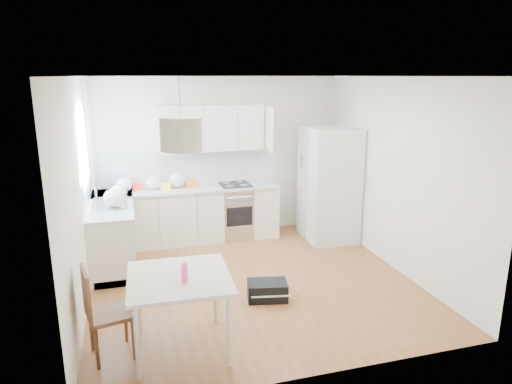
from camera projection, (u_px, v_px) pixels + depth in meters
floor at (252, 281)px, 6.19m from camera, size 4.20×4.20×0.00m
ceiling at (252, 76)px, 5.52m from camera, size 4.20×4.20×0.00m
wall_back at (219, 157)px, 7.81m from camera, size 4.20×0.00×4.20m
wall_left at (78, 196)px, 5.29m from camera, size 0.00×4.20×4.20m
wall_right at (396, 175)px, 6.41m from camera, size 0.00×4.20×4.20m
window_glassblock at (83, 147)px, 6.27m from camera, size 0.02×1.00×1.00m
cabinets_back at (189, 216)px, 7.60m from camera, size 3.00×0.60×0.88m
cabinets_left at (113, 234)px, 6.72m from camera, size 0.60×1.80×0.88m
counter_back at (188, 189)px, 7.48m from camera, size 3.02×0.64×0.04m
counter_left at (110, 204)px, 6.60m from camera, size 0.64×1.82×0.04m
backsplash_back at (185, 167)px, 7.68m from camera, size 3.00×0.01×0.58m
backsplash_left at (87, 185)px, 6.45m from camera, size 0.01×1.80×0.58m
upper_cabinets at (212, 128)px, 7.49m from camera, size 1.70×0.32×0.75m
range_oven at (235, 212)px, 7.81m from camera, size 0.50×0.61×0.88m
sink at (110, 204)px, 6.55m from camera, size 0.50×0.80×0.16m
refrigerator at (330, 184)px, 7.63m from camera, size 0.92×0.97×1.89m
dining_table at (179, 284)px, 4.51m from camera, size 1.03×1.03×0.79m
dining_chair at (110, 312)px, 4.44m from camera, size 0.48×0.48×0.95m
drink_bottle at (185, 271)px, 4.35m from camera, size 0.07×0.07×0.21m
gym_bag at (267, 290)px, 5.68m from camera, size 0.54×0.41×0.23m
pendant_lamp at (181, 134)px, 4.25m from camera, size 0.50×0.50×0.31m
grocery_bag_a at (124, 185)px, 7.21m from camera, size 0.25×0.21×0.22m
grocery_bag_b at (154, 183)px, 7.34m from camera, size 0.25×0.21×0.22m
grocery_bag_c at (177, 180)px, 7.47m from camera, size 0.27×0.23×0.24m
grocery_bag_d at (119, 192)px, 6.77m from camera, size 0.24×0.21×0.22m
grocery_bag_e at (114, 198)px, 6.36m from camera, size 0.29×0.25×0.26m
snack_orange at (190, 184)px, 7.51m from camera, size 0.17×0.11×0.11m
snack_yellow at (166, 186)px, 7.37m from camera, size 0.19×0.15×0.11m
snack_red at (137, 187)px, 7.31m from camera, size 0.18×0.13×0.11m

